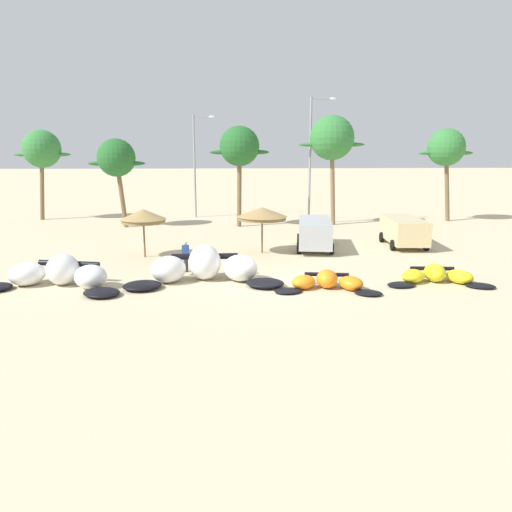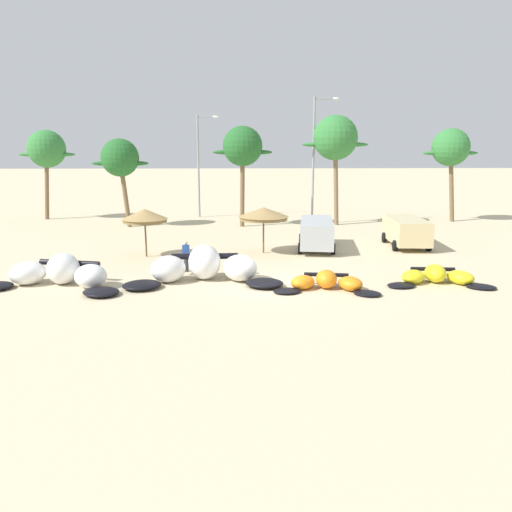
% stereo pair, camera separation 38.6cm
% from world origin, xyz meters
% --- Properties ---
extents(ground_plane, '(260.00, 260.00, 0.00)m').
position_xyz_m(ground_plane, '(0.00, 0.00, 0.00)').
color(ground_plane, beige).
extents(kite_far_left, '(7.19, 4.12, 1.47)m').
position_xyz_m(kite_far_left, '(-10.10, 0.30, 0.56)').
color(kite_far_left, black).
rests_on(kite_far_left, ground).
extents(kite_left, '(7.88, 3.64, 1.73)m').
position_xyz_m(kite_left, '(-3.35, 0.91, 0.66)').
color(kite_left, black).
rests_on(kite_left, ground).
extents(kite_left_of_center, '(5.01, 2.65, 0.84)m').
position_xyz_m(kite_left_of_center, '(2.33, -0.74, 0.32)').
color(kite_left_of_center, black).
rests_on(kite_left_of_center, ground).
extents(kite_center, '(5.22, 2.65, 0.86)m').
position_xyz_m(kite_center, '(7.76, 0.12, 0.33)').
color(kite_center, black).
rests_on(kite_center, ground).
extents(beach_umbrella_near_van, '(2.68, 2.68, 2.85)m').
position_xyz_m(beach_umbrella_near_van, '(-7.16, 6.70, 2.45)').
color(beach_umbrella_near_van, brown).
rests_on(beach_umbrella_near_van, ground).
extents(beach_umbrella_middle, '(3.06, 3.06, 2.82)m').
position_xyz_m(beach_umbrella_middle, '(-0.17, 7.56, 2.43)').
color(beach_umbrella_middle, brown).
rests_on(beach_umbrella_middle, ground).
extents(parked_van, '(2.52, 4.85, 1.84)m').
position_xyz_m(parked_van, '(9.22, 9.40, 1.09)').
color(parked_van, beige).
rests_on(parked_van, ground).
extents(parked_car_second, '(2.74, 5.53, 1.84)m').
position_xyz_m(parked_car_second, '(3.28, 8.83, 1.09)').
color(parked_car_second, '#B2B7BC').
rests_on(parked_car_second, ground).
extents(person_near_kites, '(0.36, 0.24, 1.62)m').
position_xyz_m(person_near_kites, '(-4.43, 2.92, 0.82)').
color(person_near_kites, '#383842').
rests_on(person_near_kites, ground).
extents(palm_leftmost, '(4.92, 3.28, 7.84)m').
position_xyz_m(palm_leftmost, '(-18.46, 23.11, 6.12)').
color(palm_leftmost, brown).
rests_on(palm_leftmost, ground).
extents(palm_left, '(4.50, 3.00, 7.04)m').
position_xyz_m(palm_left, '(-11.05, 18.39, 5.45)').
color(palm_left, brown).
rests_on(palm_left, ground).
extents(palm_left_of_gap, '(4.74, 3.16, 8.01)m').
position_xyz_m(palm_left_of_gap, '(-1.33, 18.26, 6.34)').
color(palm_left_of_gap, brown).
rests_on(palm_left_of_gap, ground).
extents(palm_center_left, '(5.40, 3.60, 8.89)m').
position_xyz_m(palm_center_left, '(6.16, 18.86, 7.01)').
color(palm_center_left, '#7F6647').
rests_on(palm_center_left, ground).
extents(palm_center_right, '(4.76, 3.17, 7.91)m').
position_xyz_m(palm_center_right, '(16.35, 20.53, 6.24)').
color(palm_center_right, brown).
rests_on(palm_center_right, ground).
extents(lamppost_west, '(1.99, 0.24, 9.14)m').
position_xyz_m(lamppost_west, '(-5.14, 24.05, 5.13)').
color(lamppost_west, gray).
rests_on(lamppost_west, ground).
extents(lamppost_west_center, '(2.10, 0.24, 10.30)m').
position_xyz_m(lamppost_west_center, '(4.64, 19.29, 5.73)').
color(lamppost_west_center, gray).
rests_on(lamppost_west_center, ground).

